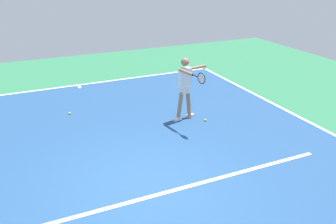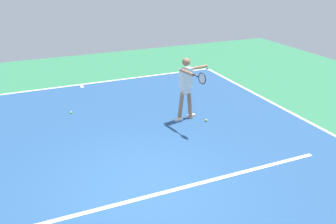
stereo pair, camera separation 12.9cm
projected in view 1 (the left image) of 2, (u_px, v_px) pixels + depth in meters
The scene contains 8 objects.
ground_plane at pixel (145, 186), 7.02m from camera, with size 22.54×22.54×0.00m, color #2D754C.
court_surface at pixel (145, 185), 7.02m from camera, with size 10.59×13.74×0.00m, color navy.
court_line_baseline_near at pixel (78, 85), 12.74m from camera, with size 10.59×0.10×0.01m, color white.
court_line_service at pixel (152, 196), 6.71m from camera, with size 7.94×0.10×0.01m, color white.
court_line_centre_mark at pixel (79, 87), 12.57m from camera, with size 0.10×0.30×0.01m, color white.
tennis_player at pixel (186, 85), 9.60m from camera, with size 1.06×1.23×1.78m.
tennis_ball_near_player at pixel (70, 113), 10.29m from camera, with size 0.07×0.07×0.07m, color yellow.
tennis_ball_centre_court at pixel (205, 120), 9.85m from camera, with size 0.07×0.07×0.07m, color yellow.
Camera 1 is at (2.00, 5.55, 4.11)m, focal length 37.66 mm.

